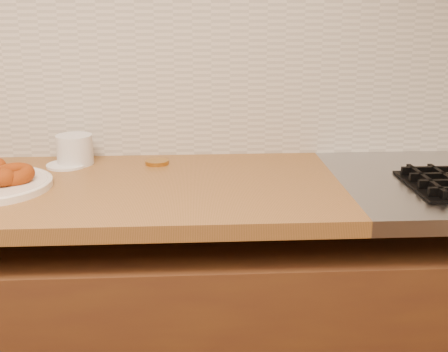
{
  "coord_description": "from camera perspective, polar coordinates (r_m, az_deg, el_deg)",
  "views": [
    {
      "loc": [
        0.11,
        0.25,
        1.36
      ],
      "look_at": [
        0.19,
        1.64,
        0.93
      ],
      "focal_mm": 45.0,
      "sensor_mm": 36.0,
      "label": 1
    }
  ],
  "objects": [
    {
      "name": "wall_back",
      "position": [
        1.75,
        -7.14,
        16.73
      ],
      "size": [
        4.0,
        0.02,
        2.7
      ],
      "primitive_type": "cube",
      "color": "#BDAC8F",
      "rests_on": "ground"
    },
    {
      "name": "base_cabinet",
      "position": [
        1.73,
        -6.59,
        -17.03
      ],
      "size": [
        3.6,
        0.6,
        0.77
      ],
      "primitive_type": "cube",
      "color": "#573216",
      "rests_on": "floor"
    },
    {
      "name": "backsplash",
      "position": [
        1.74,
        -6.98,
        11.79
      ],
      "size": [
        3.6,
        0.02,
        0.6
      ],
      "primitive_type": "cube",
      "color": "beige",
      "rests_on": "wall_back"
    },
    {
      "name": "ring_donut",
      "position": [
        1.55,
        -20.61,
        0.18
      ],
      "size": [
        0.11,
        0.11,
        0.05
      ],
      "primitive_type": "torus",
      "rotation": [
        0.1,
        0.0,
        0.01
      ],
      "color": "#953206",
      "rests_on": "donut_plate"
    },
    {
      "name": "plastic_tub",
      "position": [
        1.72,
        -14.92,
        2.6
      ],
      "size": [
        0.13,
        0.13,
        0.09
      ],
      "primitive_type": "cylinder",
      "rotation": [
        0.0,
        0.0,
        -0.23
      ],
      "color": "silver",
      "rests_on": "butcher_block"
    },
    {
      "name": "tub_lid",
      "position": [
        1.71,
        -15.68,
        1.08
      ],
      "size": [
        0.13,
        0.13,
        0.01
      ],
      "primitive_type": "cylinder",
      "rotation": [
        0.0,
        0.0,
        -0.11
      ],
      "color": "white",
      "rests_on": "butcher_block"
    },
    {
      "name": "brass_jar_lid",
      "position": [
        1.68,
        -6.83,
        1.4
      ],
      "size": [
        0.08,
        0.08,
        0.01
      ],
      "primitive_type": "cylinder",
      "rotation": [
        0.0,
        0.0,
        -0.09
      ],
      "color": "#BA8534",
      "rests_on": "butcher_block"
    }
  ]
}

